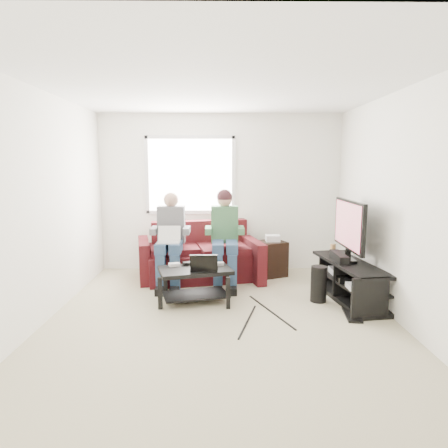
# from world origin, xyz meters

# --- Properties ---
(floor) EXTENTS (4.50, 4.50, 0.00)m
(floor) POSITION_xyz_m (0.00, 0.00, 0.00)
(floor) COLOR #B3AB8B
(floor) RESTS_ON ground
(ceiling) EXTENTS (4.50, 4.50, 0.00)m
(ceiling) POSITION_xyz_m (0.00, 0.00, 2.60)
(ceiling) COLOR white
(ceiling) RESTS_ON wall_back
(wall_back) EXTENTS (4.50, 0.00, 4.50)m
(wall_back) POSITION_xyz_m (0.00, 2.25, 1.30)
(wall_back) COLOR white
(wall_back) RESTS_ON floor
(wall_front) EXTENTS (4.50, 0.00, 4.50)m
(wall_front) POSITION_xyz_m (0.00, -2.25, 1.30)
(wall_front) COLOR white
(wall_front) RESTS_ON floor
(wall_left) EXTENTS (0.00, 4.50, 4.50)m
(wall_left) POSITION_xyz_m (-2.00, 0.00, 1.30)
(wall_left) COLOR white
(wall_left) RESTS_ON floor
(wall_right) EXTENTS (0.00, 4.50, 4.50)m
(wall_right) POSITION_xyz_m (2.00, 0.00, 1.30)
(wall_right) COLOR white
(wall_right) RESTS_ON floor
(window) EXTENTS (1.48, 0.04, 1.28)m
(window) POSITION_xyz_m (-0.50, 2.23, 1.60)
(window) COLOR white
(window) RESTS_ON wall_back
(sofa) EXTENTS (2.04, 1.19, 0.87)m
(sofa) POSITION_xyz_m (-0.34, 1.67, 0.32)
(sofa) COLOR #461117
(sofa) RESTS_ON floor
(person_left) EXTENTS (0.40, 0.71, 1.36)m
(person_left) POSITION_xyz_m (-0.74, 1.34, 0.75)
(person_left) COLOR #304A6B
(person_left) RESTS_ON sofa
(person_right) EXTENTS (0.40, 0.71, 1.41)m
(person_right) POSITION_xyz_m (0.06, 1.36, 0.81)
(person_right) COLOR #304A6B
(person_right) RESTS_ON sofa
(laptop_silver) EXTENTS (0.32, 0.23, 0.24)m
(laptop_silver) POSITION_xyz_m (-0.74, 1.14, 0.73)
(laptop_silver) COLOR silver
(laptop_silver) RESTS_ON person_left
(coffee_table) EXTENTS (1.01, 0.77, 0.45)m
(coffee_table) POSITION_xyz_m (-0.33, 0.56, 0.33)
(coffee_table) COLOR black
(coffee_table) RESTS_ON floor
(laptop_black) EXTENTS (0.40, 0.33, 0.24)m
(laptop_black) POSITION_xyz_m (-0.21, 0.48, 0.57)
(laptop_black) COLOR black
(laptop_black) RESTS_ON coffee_table
(controller_a) EXTENTS (0.16, 0.14, 0.04)m
(controller_a) POSITION_xyz_m (-0.61, 0.68, 0.47)
(controller_a) COLOR silver
(controller_a) RESTS_ON coffee_table
(controller_b) EXTENTS (0.16, 0.13, 0.04)m
(controller_b) POSITION_xyz_m (-0.43, 0.74, 0.47)
(controller_b) COLOR black
(controller_b) RESTS_ON coffee_table
(controller_c) EXTENTS (0.15, 0.11, 0.04)m
(controller_c) POSITION_xyz_m (-0.03, 0.71, 0.47)
(controller_c) COLOR gray
(controller_c) RESTS_ON coffee_table
(tv_stand) EXTENTS (0.65, 1.56, 0.50)m
(tv_stand) POSITION_xyz_m (1.70, 0.65, 0.22)
(tv_stand) COLOR black
(tv_stand) RESTS_ON floor
(tv) EXTENTS (0.12, 1.10, 0.81)m
(tv) POSITION_xyz_m (1.70, 0.75, 0.96)
(tv) COLOR black
(tv) RESTS_ON tv_stand
(soundbar) EXTENTS (0.12, 0.50, 0.10)m
(soundbar) POSITION_xyz_m (1.58, 0.75, 0.55)
(soundbar) COLOR black
(soundbar) RESTS_ON tv_stand
(drink_cup) EXTENTS (0.08, 0.08, 0.12)m
(drink_cup) POSITION_xyz_m (1.65, 1.28, 0.56)
(drink_cup) COLOR #AB7F49
(drink_cup) RESTS_ON tv_stand
(console_white) EXTENTS (0.30, 0.22, 0.06)m
(console_white) POSITION_xyz_m (1.70, 0.25, 0.30)
(console_white) COLOR silver
(console_white) RESTS_ON tv_stand
(console_grey) EXTENTS (0.34, 0.26, 0.08)m
(console_grey) POSITION_xyz_m (1.70, 0.95, 0.31)
(console_grey) COLOR gray
(console_grey) RESTS_ON tv_stand
(console_black) EXTENTS (0.38, 0.30, 0.07)m
(console_black) POSITION_xyz_m (1.70, 0.60, 0.30)
(console_black) COLOR black
(console_black) RESTS_ON tv_stand
(subwoofer) EXTENTS (0.21, 0.21, 0.47)m
(subwoofer) POSITION_xyz_m (1.27, 0.56, 0.23)
(subwoofer) COLOR black
(subwoofer) RESTS_ON floor
(keyboard_floor) EXTENTS (0.23, 0.51, 0.03)m
(keyboard_floor) POSITION_xyz_m (1.55, 0.06, 0.01)
(keyboard_floor) COLOR black
(keyboard_floor) RESTS_ON floor
(end_table) EXTENTS (0.38, 0.38, 0.66)m
(end_table) POSITION_xyz_m (0.83, 1.80, 0.30)
(end_table) COLOR black
(end_table) RESTS_ON floor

